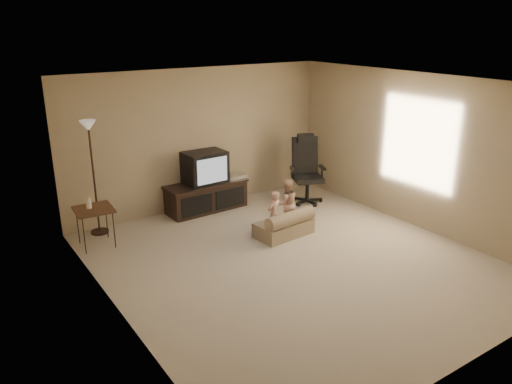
# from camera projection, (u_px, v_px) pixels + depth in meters

# --- Properties ---
(floor) EXTENTS (5.50, 5.50, 0.00)m
(floor) POSITION_uv_depth(u_px,v_px,m) (293.00, 261.00, 7.12)
(floor) COLOR #BAAC94
(floor) RESTS_ON ground
(room_shell) EXTENTS (5.50, 5.50, 5.50)m
(room_shell) POSITION_uv_depth(u_px,v_px,m) (296.00, 158.00, 6.62)
(room_shell) COLOR white
(room_shell) RESTS_ON floor
(tv_stand) EXTENTS (1.53, 0.61, 1.08)m
(tv_stand) POSITION_uv_depth(u_px,v_px,m) (206.00, 186.00, 8.91)
(tv_stand) COLOR black
(tv_stand) RESTS_ON floor
(office_chair) EXTENTS (0.77, 0.79, 1.27)m
(office_chair) POSITION_uv_depth(u_px,v_px,m) (306.00, 178.00, 9.32)
(office_chair) COLOR black
(office_chair) RESTS_ON floor
(side_table) EXTENTS (0.58, 0.58, 0.82)m
(side_table) POSITION_uv_depth(u_px,v_px,m) (93.00, 210.00, 7.43)
(side_table) COLOR brown
(side_table) RESTS_ON floor
(floor_lamp) EXTENTS (0.29, 0.29, 1.83)m
(floor_lamp) POSITION_uv_depth(u_px,v_px,m) (91.00, 152.00, 7.64)
(floor_lamp) COLOR #311F16
(floor_lamp) RESTS_ON floor
(child_sofa) EXTENTS (0.95, 0.59, 0.45)m
(child_sofa) POSITION_uv_depth(u_px,v_px,m) (285.00, 225.00, 7.89)
(child_sofa) COLOR gray
(child_sofa) RESTS_ON floor
(toddler_left) EXTENTS (0.32, 0.27, 0.74)m
(toddler_left) POSITION_uv_depth(u_px,v_px,m) (274.00, 214.00, 7.85)
(toddler_left) COLOR #DCA489
(toddler_left) RESTS_ON floor
(toddler_right) EXTENTS (0.45, 0.32, 0.83)m
(toddler_right) POSITION_uv_depth(u_px,v_px,m) (286.00, 203.00, 8.17)
(toddler_right) COLOR #DCA489
(toddler_right) RESTS_ON floor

